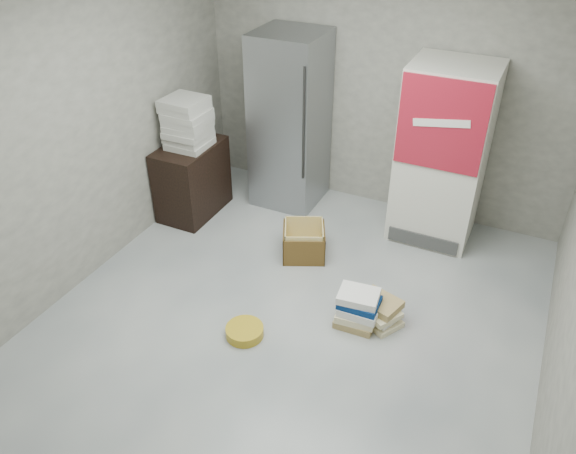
# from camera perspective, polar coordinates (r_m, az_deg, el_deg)

# --- Properties ---
(ground) EXTENTS (5.00, 5.00, 0.00)m
(ground) POSITION_cam_1_polar(r_m,az_deg,el_deg) (4.74, -1.06, -11.32)
(ground) COLOR #B7B7B2
(ground) RESTS_ON ground
(room_shell) EXTENTS (4.04, 5.04, 2.82)m
(room_shell) POSITION_cam_1_polar(r_m,az_deg,el_deg) (3.69, -1.35, 8.80)
(room_shell) COLOR #9F9C8F
(room_shell) RESTS_ON ground
(steel_fridge) EXTENTS (0.70, 0.72, 1.90)m
(steel_fridge) POSITION_cam_1_polar(r_m,az_deg,el_deg) (6.15, 0.21, 10.71)
(steel_fridge) COLOR #9A9CA1
(steel_fridge) RESTS_ON ground
(coke_cooler) EXTENTS (0.80, 0.73, 1.80)m
(coke_cooler) POSITION_cam_1_polar(r_m,az_deg,el_deg) (5.72, 15.41, 7.09)
(coke_cooler) COLOR silver
(coke_cooler) RESTS_ON ground
(wood_shelf) EXTENTS (0.50, 0.80, 0.80)m
(wood_shelf) POSITION_cam_1_polar(r_m,az_deg,el_deg) (6.21, -9.70, 4.79)
(wood_shelf) COLOR black
(wood_shelf) RESTS_ON ground
(supply_box_stack) EXTENTS (0.44, 0.43, 0.52)m
(supply_box_stack) POSITION_cam_1_polar(r_m,az_deg,el_deg) (5.91, -10.20, 10.37)
(supply_box_stack) COLOR beige
(supply_box_stack) RESTS_ON wood_shelf
(phonebook_stack_main) EXTENTS (0.37, 0.31, 0.33)m
(phonebook_stack_main) POSITION_cam_1_polar(r_m,az_deg,el_deg) (4.79, 7.12, -8.27)
(phonebook_stack_main) COLOR #A38852
(phonebook_stack_main) RESTS_ON ground
(phonebook_stack_side) EXTENTS (0.44, 0.41, 0.22)m
(phonebook_stack_side) POSITION_cam_1_polar(r_m,az_deg,el_deg) (4.89, 9.24, -8.39)
(phonebook_stack_side) COLOR beige
(phonebook_stack_side) RESTS_ON ground
(cardboard_box) EXTENTS (0.54, 0.54, 0.33)m
(cardboard_box) POSITION_cam_1_polar(r_m,az_deg,el_deg) (5.56, 1.61, -1.62)
(cardboard_box) COLOR gold
(cardboard_box) RESTS_ON ground
(bucket_lid) EXTENTS (0.32, 0.32, 0.08)m
(bucket_lid) POSITION_cam_1_polar(r_m,az_deg,el_deg) (4.76, -4.43, -10.53)
(bucket_lid) COLOR gold
(bucket_lid) RESTS_ON ground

